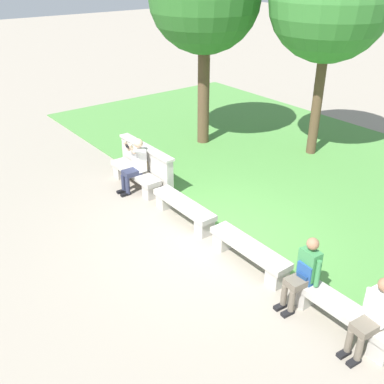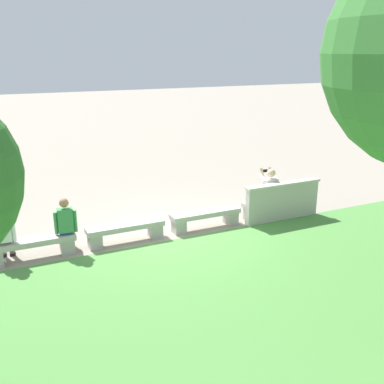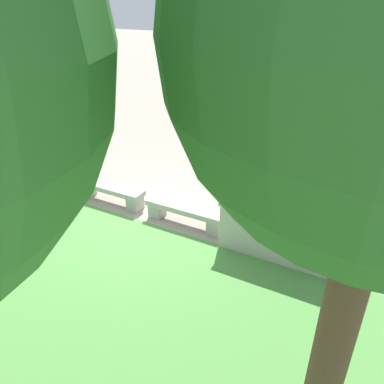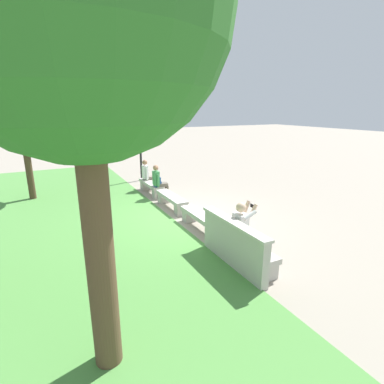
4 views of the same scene
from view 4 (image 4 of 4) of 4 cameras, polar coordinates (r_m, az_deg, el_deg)
The scene contains 14 objects.
ground_plane at distance 9.24m, azimuth -1.40°, elevation -4.93°, with size 80.00×80.00×0.00m, color gray.
grass_strip at distance 8.47m, azimuth -29.53°, elevation -8.98°, with size 19.91×8.00×0.03m, color #518E42.
bench_main at distance 6.72m, azimuth 10.17°, elevation -10.72°, with size 1.79×0.40×0.45m.
bench_near at distance 8.29m, azimuth 1.66°, elevation -5.24°, with size 1.79×0.40×0.45m.
bench_mid at distance 10.02m, azimuth -3.94°, elevation -1.51°, with size 1.79×0.40×0.45m.
bench_far at distance 11.85m, azimuth -7.83°, elevation 1.11°, with size 1.79×0.40×0.45m.
backrest_wall_with_plaque at distance 6.44m, azimuth 7.82°, elevation -9.65°, with size 2.17×0.24×1.01m.
person_photographer at distance 6.71m, azimuth 9.98°, elevation -6.62°, with size 0.48×0.73×1.32m.
person_distant at distance 11.12m, azimuth -6.32°, elevation 2.18°, with size 0.48×0.70×1.26m.
person_companion at distance 12.26m, azimuth -8.41°, elevation 3.38°, with size 0.48×0.70×1.26m.
backpack at distance 11.12m, azimuth -6.60°, elevation 1.93°, with size 0.28×0.24×0.43m.
tree_behind_wall at distance 3.54m, azimuth -21.06°, elevation 29.75°, with size 3.07×3.07×5.75m.
tree_right_background at distance 12.12m, azimuth -29.77°, elevation 12.19°, with size 2.02×2.02×3.97m.
lamp_post at distance 13.84m, azimuth -9.96°, elevation 11.53°, with size 0.28×0.28×3.46m.
Camera 4 is at (-7.80, 3.73, 3.27)m, focal length 28.00 mm.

